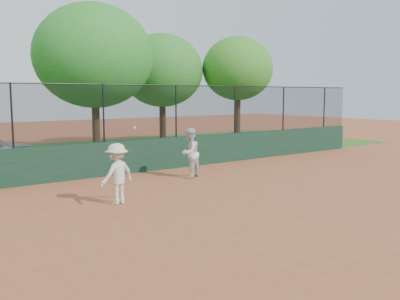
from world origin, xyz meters
TOP-DOWN VIEW (x-y plane):
  - ground at (0.00, 0.00)m, footprint 80.00×80.00m
  - back_wall at (0.00, 6.00)m, footprint 26.00×0.20m
  - grass_strip at (0.00, 12.00)m, footprint 36.00×12.00m
  - player_second at (1.69, 3.98)m, footprint 1.02×0.92m
  - player_main at (-1.96, 2.10)m, footprint 1.15×0.85m
  - fence_assembly at (-0.03, 6.00)m, footprint 26.00×0.06m
  - tree_2 at (1.52, 11.23)m, footprint 5.52×5.02m
  - tree_3 at (6.03, 12.59)m, footprint 4.59×4.17m
  - tree_4 at (9.94, 10.82)m, footprint 4.14×3.76m

SIDE VIEW (x-z plane):
  - ground at x=0.00m, z-range 0.00..0.00m
  - grass_strip at x=0.00m, z-range 0.00..0.01m
  - back_wall at x=0.00m, z-range 0.00..1.20m
  - player_main at x=-1.96m, z-range -0.22..1.81m
  - player_second at x=1.69m, z-range 0.00..1.71m
  - fence_assembly at x=-0.03m, z-range 1.24..3.24m
  - tree_3 at x=6.03m, z-range 1.06..7.18m
  - tree_4 at x=9.94m, z-range 1.23..7.31m
  - tree_2 at x=1.52m, z-range 1.10..8.07m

